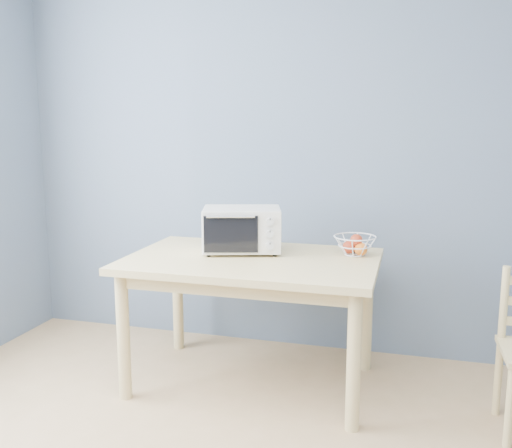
# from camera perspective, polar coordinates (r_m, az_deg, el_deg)

# --- Properties ---
(room) EXTENTS (4.01, 4.51, 2.61)m
(room) POSITION_cam_1_polar(r_m,az_deg,el_deg) (1.57, -9.68, 2.68)
(room) COLOR tan
(room) RESTS_ON ground
(dining_table) EXTENTS (1.40, 0.90, 0.75)m
(dining_table) POSITION_cam_1_polar(r_m,az_deg,el_deg) (3.24, -0.41, -5.12)
(dining_table) COLOR #D3BC7F
(dining_table) RESTS_ON ground
(toaster_oven) EXTENTS (0.51, 0.43, 0.26)m
(toaster_oven) POSITION_cam_1_polar(r_m,az_deg,el_deg) (3.32, -1.73, -0.50)
(toaster_oven) COLOR beige
(toaster_oven) RESTS_ON dining_table
(fruit_basket) EXTENTS (0.25, 0.25, 0.12)m
(fruit_basket) POSITION_cam_1_polar(r_m,az_deg,el_deg) (3.31, 9.89, -2.04)
(fruit_basket) COLOR white
(fruit_basket) RESTS_ON dining_table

